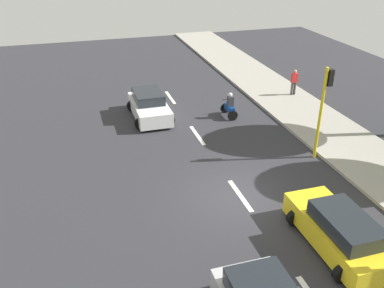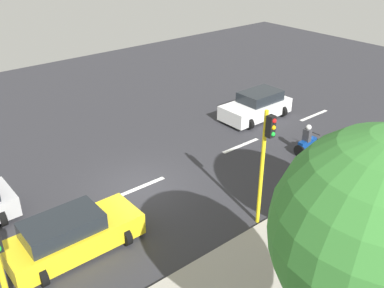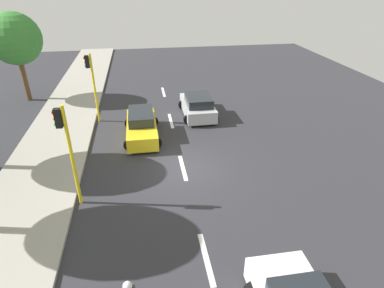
{
  "view_description": "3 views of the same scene",
  "coord_description": "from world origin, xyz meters",
  "px_view_note": "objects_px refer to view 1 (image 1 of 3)",
  "views": [
    {
      "loc": [
        -6.11,
        -13.33,
        9.85
      ],
      "look_at": [
        -1.26,
        2.8,
        1.23
      ],
      "focal_mm": 39.07,
      "sensor_mm": 36.0,
      "label": 1
    },
    {
      "loc": [
        13.21,
        -8.07,
        9.92
      ],
      "look_at": [
        0.12,
        2.72,
        1.22
      ],
      "focal_mm": 40.26,
      "sensor_mm": 36.0,
      "label": 2
    },
    {
      "loc": [
        1.78,
        13.85,
        8.82
      ],
      "look_at": [
        -0.4,
        0.46,
        1.59
      ],
      "focal_mm": 30.11,
      "sensor_mm": 36.0,
      "label": 3
    }
  ],
  "objects_px": {
    "car_yellow_cab": "(339,231)",
    "pedestrian_near_signal": "(294,81)",
    "motorcycle": "(229,107)",
    "traffic_light_corner": "(324,100)",
    "car_white": "(149,106)"
  },
  "relations": [
    {
      "from": "car_yellow_cab",
      "to": "pedestrian_near_signal",
      "type": "distance_m",
      "value": 15.0
    },
    {
      "from": "motorcycle",
      "to": "traffic_light_corner",
      "type": "bearing_deg",
      "value": -68.57
    },
    {
      "from": "motorcycle",
      "to": "pedestrian_near_signal",
      "type": "relative_size",
      "value": 0.91
    },
    {
      "from": "car_yellow_cab",
      "to": "motorcycle",
      "type": "xyz_separation_m",
      "value": [
        0.61,
        11.84,
        -0.07
      ]
    },
    {
      "from": "car_yellow_cab",
      "to": "traffic_light_corner",
      "type": "bearing_deg",
      "value": 64.31
    },
    {
      "from": "motorcycle",
      "to": "traffic_light_corner",
      "type": "xyz_separation_m",
      "value": [
        2.28,
        -5.82,
        2.29
      ]
    },
    {
      "from": "car_white",
      "to": "pedestrian_near_signal",
      "type": "distance_m",
      "value": 9.83
    },
    {
      "from": "motorcycle",
      "to": "traffic_light_corner",
      "type": "relative_size",
      "value": 0.34
    },
    {
      "from": "traffic_light_corner",
      "to": "motorcycle",
      "type": "bearing_deg",
      "value": 111.43
    },
    {
      "from": "car_yellow_cab",
      "to": "pedestrian_near_signal",
      "type": "xyz_separation_m",
      "value": [
        5.89,
        13.79,
        0.35
      ]
    },
    {
      "from": "traffic_light_corner",
      "to": "car_white",
      "type": "bearing_deg",
      "value": 133.75
    },
    {
      "from": "motorcycle",
      "to": "car_yellow_cab",
      "type": "bearing_deg",
      "value": -92.95
    },
    {
      "from": "pedestrian_near_signal",
      "to": "traffic_light_corner",
      "type": "height_order",
      "value": "traffic_light_corner"
    },
    {
      "from": "car_yellow_cab",
      "to": "motorcycle",
      "type": "height_order",
      "value": "motorcycle"
    },
    {
      "from": "car_white",
      "to": "traffic_light_corner",
      "type": "relative_size",
      "value": 0.92
    }
  ]
}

